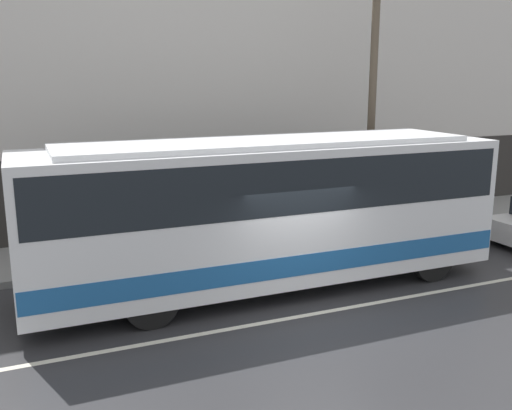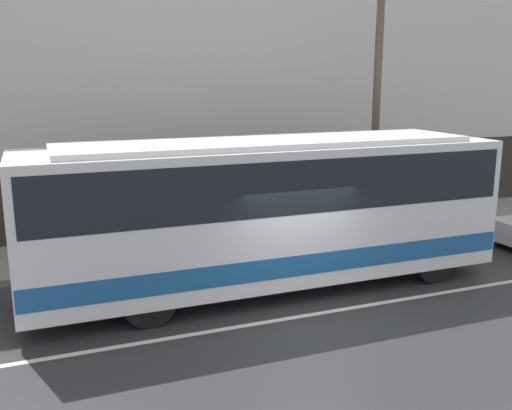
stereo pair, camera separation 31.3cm
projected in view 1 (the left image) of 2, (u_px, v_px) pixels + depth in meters
The scene contains 6 objects.
ground_plane at pixel (311, 315), 11.67m from camera, with size 60.00×60.00×0.00m, color #2D2D30.
sidewalk at pixel (221, 241), 16.58m from camera, with size 60.00×2.98×0.17m.
building_facade at pixel (201, 71), 16.98m from camera, with size 60.00×0.35×10.22m.
lane_stripe at pixel (311, 314), 11.67m from camera, with size 54.00×0.14×0.01m.
transit_bus at pixel (269, 206), 12.80m from camera, with size 10.76×2.58×3.42m.
utility_pole_near at pixel (372, 100), 16.43m from camera, with size 0.22×0.22×7.88m.
Camera 1 is at (-5.28, -9.59, 4.75)m, focal length 40.00 mm.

